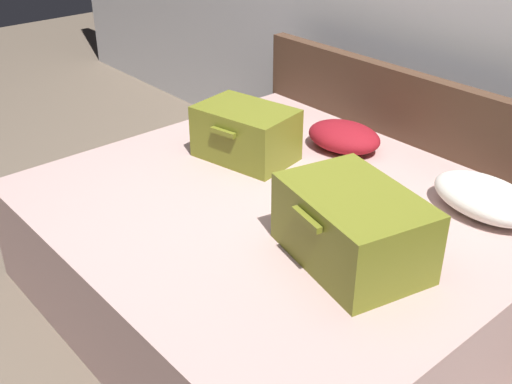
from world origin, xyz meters
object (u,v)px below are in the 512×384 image
bed (279,251)px  pillow_center_head (344,137)px  hard_case_medium (246,133)px  pillow_near_headboard (485,198)px  hard_case_large (353,226)px

bed → pillow_center_head: 0.74m
bed → hard_case_medium: size_ratio=3.96×
pillow_near_headboard → pillow_center_head: (-0.83, 0.03, -0.00)m
hard_case_medium → pillow_center_head: bearing=48.6°
hard_case_large → pillow_center_head: bearing=146.8°
hard_case_large → pillow_center_head: 1.00m
bed → hard_case_large: 0.66m
bed → hard_case_large: size_ratio=3.27×
pillow_center_head → hard_case_medium: bearing=-119.9°
hard_case_large → bed: bearing=-177.6°
hard_case_medium → pillow_near_headboard: hard_case_medium is taller
pillow_near_headboard → pillow_center_head: size_ratio=1.24×
hard_case_medium → bed: bearing=-33.3°
pillow_near_headboard → hard_case_medium: bearing=-159.0°
pillow_near_headboard → pillow_center_head: 0.83m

